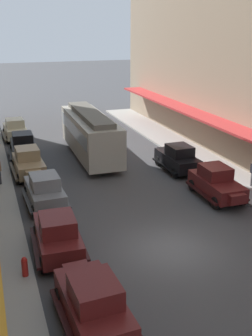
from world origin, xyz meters
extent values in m
plane|color=#424244|center=(0.00, 0.00, 0.00)|extent=(200.00, 200.00, 0.00)
cube|color=black|center=(4.83, 9.19, 0.74)|extent=(1.75, 3.92, 0.80)
cube|color=black|center=(4.84, 8.94, 1.49)|extent=(1.46, 1.72, 0.70)
cube|color=#8C9EA8|center=(4.84, 8.94, 1.49)|extent=(1.39, 1.68, 0.42)
cube|color=black|center=(4.81, 11.32, 0.79)|extent=(0.94, 0.37, 0.52)
cube|color=black|center=(3.88, 9.18, 0.42)|extent=(0.28, 3.51, 0.12)
cube|color=black|center=(5.78, 9.20, 0.42)|extent=(0.28, 3.51, 0.12)
cylinder|color=black|center=(4.01, 10.54, 0.34)|extent=(0.23, 0.68, 0.68)
cylinder|color=black|center=(5.63, 10.56, 0.34)|extent=(0.23, 0.68, 0.68)
cylinder|color=black|center=(4.04, 7.81, 0.34)|extent=(0.23, 0.68, 0.68)
cylinder|color=black|center=(5.66, 7.83, 0.34)|extent=(0.23, 0.68, 0.68)
cube|color=slate|center=(-4.55, 6.50, 0.74)|extent=(1.81, 3.95, 0.80)
cube|color=slate|center=(-4.54, 6.25, 1.49)|extent=(1.49, 1.74, 0.70)
cube|color=#8C9EA8|center=(-4.54, 6.25, 1.49)|extent=(1.41, 1.70, 0.42)
cube|color=slate|center=(-4.60, 8.63, 0.79)|extent=(0.94, 0.39, 0.52)
cube|color=#393A3D|center=(-5.50, 6.47, 0.42)|extent=(0.34, 3.52, 0.12)
cube|color=#393A3D|center=(-3.60, 6.52, 0.42)|extent=(0.34, 3.52, 0.12)
cylinder|color=black|center=(-5.39, 7.84, 0.34)|extent=(0.24, 0.69, 0.68)
cylinder|color=black|center=(-3.78, 7.89, 0.34)|extent=(0.24, 0.69, 0.68)
cylinder|color=black|center=(-5.32, 5.11, 0.34)|extent=(0.24, 0.69, 0.68)
cylinder|color=black|center=(-3.70, 5.16, 0.34)|extent=(0.24, 0.69, 0.68)
cube|color=#591919|center=(-4.51, -3.55, 0.74)|extent=(1.88, 3.97, 0.80)
cube|color=#591919|center=(-4.50, -3.80, 1.49)|extent=(1.52, 1.77, 0.70)
cube|color=#8C9EA8|center=(-4.50, -3.80, 1.49)|extent=(1.44, 1.73, 0.42)
cube|color=#591919|center=(-4.61, -1.42, 0.79)|extent=(0.95, 0.40, 0.52)
cube|color=black|center=(-5.46, -3.60, 0.42)|extent=(0.40, 3.52, 0.12)
cube|color=black|center=(-3.56, -3.51, 0.42)|extent=(0.40, 3.52, 0.12)
cylinder|color=black|center=(-5.38, -2.23, 0.34)|extent=(0.25, 0.69, 0.68)
cylinder|color=black|center=(-3.77, -2.15, 0.34)|extent=(0.25, 0.69, 0.68)
cube|color=#591919|center=(4.88, 4.26, 0.74)|extent=(1.80, 3.94, 0.80)
cube|color=#591919|center=(4.88, 4.51, 1.49)|extent=(1.48, 1.74, 0.70)
cube|color=#8C9EA8|center=(4.88, 4.51, 1.49)|extent=(1.41, 1.70, 0.42)
cube|color=#591919|center=(4.82, 2.13, 0.79)|extent=(0.94, 0.38, 0.52)
cube|color=black|center=(5.83, 4.24, 0.42)|extent=(0.33, 3.51, 0.12)
cube|color=black|center=(3.93, 4.29, 0.42)|extent=(0.33, 3.51, 0.12)
cylinder|color=black|center=(5.65, 2.88, 0.34)|extent=(0.24, 0.69, 0.68)
cylinder|color=black|center=(4.04, 2.92, 0.34)|extent=(0.24, 0.69, 0.68)
cylinder|color=black|center=(5.72, 5.61, 0.34)|extent=(0.24, 0.69, 0.68)
cylinder|color=black|center=(4.10, 5.65, 0.34)|extent=(0.24, 0.69, 0.68)
cube|color=black|center=(-4.74, 15.53, 0.74)|extent=(1.80, 3.94, 0.80)
cube|color=black|center=(-4.73, 15.78, 1.49)|extent=(1.48, 1.74, 0.70)
cube|color=#8C9EA8|center=(-4.73, 15.78, 1.49)|extent=(1.41, 1.70, 0.42)
cube|color=black|center=(-4.79, 13.40, 0.79)|extent=(0.94, 0.38, 0.52)
cube|color=black|center=(-3.79, 15.50, 0.42)|extent=(0.33, 3.51, 0.12)
cube|color=black|center=(-5.69, 15.55, 0.42)|extent=(0.33, 3.51, 0.12)
cylinder|color=black|center=(-3.97, 14.14, 0.34)|extent=(0.24, 0.69, 0.68)
cylinder|color=black|center=(-5.58, 14.18, 0.34)|extent=(0.24, 0.69, 0.68)
cylinder|color=black|center=(-3.90, 16.87, 0.34)|extent=(0.24, 0.69, 0.68)
cylinder|color=black|center=(-5.51, 16.91, 0.34)|extent=(0.24, 0.69, 0.68)
cube|color=beige|center=(-4.85, 21.22, 0.74)|extent=(1.83, 3.95, 0.80)
cube|color=beige|center=(-4.84, 20.97, 1.49)|extent=(1.50, 1.75, 0.70)
cube|color=#8C9EA8|center=(-4.84, 20.97, 1.49)|extent=(1.42, 1.71, 0.42)
cube|color=beige|center=(-4.92, 23.35, 0.79)|extent=(0.95, 0.39, 0.52)
cube|color=#6D6856|center=(-5.80, 21.19, 0.42)|extent=(0.36, 3.52, 0.12)
cube|color=#6D6856|center=(-3.90, 21.25, 0.42)|extent=(0.36, 3.52, 0.12)
cylinder|color=black|center=(-5.70, 22.55, 0.34)|extent=(0.24, 0.69, 0.68)
cylinder|color=black|center=(-4.09, 22.61, 0.34)|extent=(0.24, 0.69, 0.68)
cylinder|color=black|center=(-5.62, 19.83, 0.34)|extent=(0.24, 0.69, 0.68)
cylinder|color=black|center=(-4.00, 19.88, 0.34)|extent=(0.24, 0.69, 0.68)
cube|color=#997F5B|center=(-4.83, 11.52, 0.74)|extent=(1.81, 3.95, 0.80)
cube|color=#997F5B|center=(-4.83, 11.77, 1.49)|extent=(1.49, 1.74, 0.70)
cube|color=#8C9EA8|center=(-4.83, 11.77, 1.49)|extent=(1.42, 1.71, 0.42)
cube|color=#997F5B|center=(-4.77, 9.39, 0.79)|extent=(0.95, 0.39, 0.52)
cube|color=#4C3F2D|center=(-3.88, 11.55, 0.42)|extent=(0.34, 3.52, 0.12)
cube|color=#4C3F2D|center=(-5.78, 11.49, 0.42)|extent=(0.34, 3.52, 0.12)
cylinder|color=black|center=(-3.98, 10.18, 0.34)|extent=(0.24, 0.69, 0.68)
cylinder|color=black|center=(-5.59, 10.13, 0.34)|extent=(0.24, 0.69, 0.68)
cylinder|color=black|center=(-4.06, 12.91, 0.34)|extent=(0.24, 0.69, 0.68)
cylinder|color=black|center=(-5.67, 12.86, 0.34)|extent=(0.24, 0.69, 0.68)
cube|color=#591919|center=(-4.78, 1.35, 0.74)|extent=(1.86, 3.97, 0.80)
cube|color=#591919|center=(-4.79, 1.10, 1.49)|extent=(1.51, 1.76, 0.70)
cube|color=#8C9EA8|center=(-4.79, 1.10, 1.49)|extent=(1.44, 1.72, 0.42)
cube|color=#591919|center=(-4.69, 3.48, 0.79)|extent=(0.95, 0.40, 0.52)
cube|color=black|center=(-5.73, 1.39, 0.42)|extent=(0.38, 3.52, 0.12)
cube|color=black|center=(-3.83, 1.31, 0.42)|extent=(0.38, 3.52, 0.12)
cylinder|color=black|center=(-5.53, 2.75, 0.34)|extent=(0.25, 0.69, 0.68)
cylinder|color=black|center=(-3.91, 2.68, 0.34)|extent=(0.25, 0.69, 0.68)
cylinder|color=black|center=(-5.64, 0.02, 0.34)|extent=(0.25, 0.69, 0.68)
cylinder|color=black|center=(-4.03, -0.04, 0.34)|extent=(0.25, 0.69, 0.68)
cube|color=#ADA899|center=(0.01, 14.02, 1.75)|extent=(2.68, 9.65, 2.70)
cube|color=#5F5C54|center=(0.01, 14.02, 3.28)|extent=(1.67, 8.67, 0.36)
cube|color=#8C9EA8|center=(0.01, 14.02, 2.22)|extent=(2.69, 8.88, 0.95)
cube|color=black|center=(-0.04, 11.14, 0.20)|extent=(2.02, 1.24, 0.40)
cube|color=black|center=(0.07, 16.90, 0.20)|extent=(2.02, 1.24, 0.40)
cylinder|color=#B21E19|center=(-6.35, -0.18, 0.50)|extent=(0.24, 0.24, 0.70)
sphere|color=#B21E19|center=(-6.35, -0.18, 0.87)|extent=(0.20, 0.20, 0.20)
camera|label=1|loc=(-7.12, -14.18, 9.37)|focal=43.13mm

